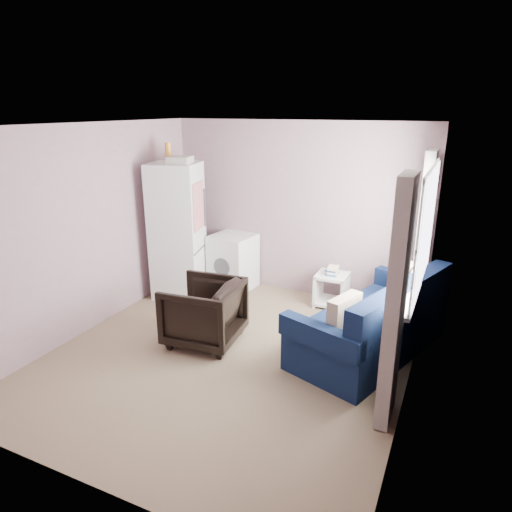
{
  "coord_description": "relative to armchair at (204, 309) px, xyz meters",
  "views": [
    {
      "loc": [
        2.17,
        -4.02,
        2.67
      ],
      "look_at": [
        0.05,
        0.6,
        1.0
      ],
      "focal_mm": 32.0,
      "sensor_mm": 36.0,
      "label": 1
    }
  ],
  "objects": [
    {
      "name": "floor_cables",
      "position": [
        1.37,
        -0.14,
        -0.41
      ],
      "size": [
        0.44,
        0.2,
        0.01
      ],
      "rotation": [
        0.0,
        0.0,
        -0.35
      ],
      "color": "black",
      "rests_on": "ground"
    },
    {
      "name": "room",
      "position": [
        0.44,
        -0.14,
        0.84
      ],
      "size": [
        3.84,
        4.24,
        2.54
      ],
      "color": "#806C53",
      "rests_on": "ground"
    },
    {
      "name": "side_table",
      "position": [
        1.09,
        1.63,
        -0.14
      ],
      "size": [
        0.43,
        0.43,
        0.58
      ],
      "rotation": [
        0.0,
        0.0,
        0.01
      ],
      "color": "white",
      "rests_on": "ground"
    },
    {
      "name": "fridge",
      "position": [
        -1.08,
        1.11,
        0.57
      ],
      "size": [
        0.82,
        0.81,
        2.2
      ],
      "rotation": [
        0.0,
        0.0,
        0.26
      ],
      "color": "silver",
      "rests_on": "ground"
    },
    {
      "name": "sofa",
      "position": [
        1.88,
        0.57,
        -0.08
      ],
      "size": [
        1.56,
        2.27,
        0.93
      ],
      "rotation": [
        0.0,
        0.0,
        -0.33
      ],
      "color": "#0C1A3A",
      "rests_on": "ground"
    },
    {
      "name": "window_dressing",
      "position": [
        2.2,
        0.55,
        0.69
      ],
      "size": [
        0.17,
        2.62,
        2.18
      ],
      "color": "white",
      "rests_on": "ground"
    },
    {
      "name": "washing_machine",
      "position": [
        -0.47,
        1.66,
        0.02
      ],
      "size": [
        0.65,
        0.65,
        0.84
      ],
      "rotation": [
        0.0,
        0.0,
        -0.11
      ],
      "color": "silver",
      "rests_on": "ground"
    },
    {
      "name": "armchair",
      "position": [
        0.0,
        0.0,
        0.0
      ],
      "size": [
        0.83,
        0.88,
        0.83
      ],
      "primitive_type": "imported",
      "rotation": [
        0.0,
        0.0,
        -1.47
      ],
      "color": "black",
      "rests_on": "ground"
    }
  ]
}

